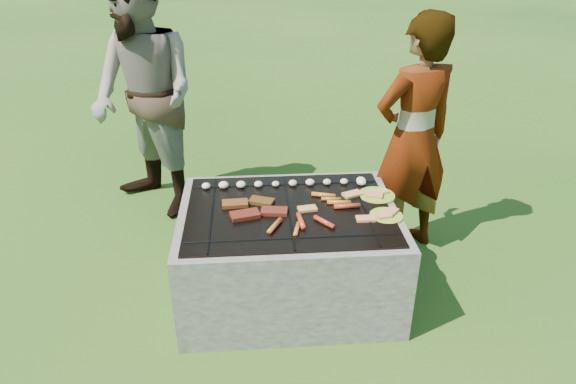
% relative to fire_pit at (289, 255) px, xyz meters
% --- Properties ---
extents(lawn, '(60.00, 60.00, 0.00)m').
position_rel_fire_pit_xyz_m(lawn, '(0.00, 0.00, -0.28)').
color(lawn, '#1E4711').
rests_on(lawn, ground).
extents(fire_pit, '(1.30, 1.00, 0.62)m').
position_rel_fire_pit_xyz_m(fire_pit, '(0.00, 0.00, 0.00)').
color(fire_pit, gray).
rests_on(fire_pit, ground).
extents(mushrooms, '(1.06, 0.09, 0.04)m').
position_rel_fire_pit_xyz_m(mushrooms, '(0.04, 0.30, 0.35)').
color(mushrooms, white).
rests_on(mushrooms, fire_pit).
extents(pork_slabs, '(0.39, 0.29, 0.02)m').
position_rel_fire_pit_xyz_m(pork_slabs, '(-0.21, 0.01, 0.34)').
color(pork_slabs, '#A0541D').
rests_on(pork_slabs, fire_pit).
extents(sausages, '(0.57, 0.48, 0.03)m').
position_rel_fire_pit_xyz_m(sausages, '(0.16, -0.08, 0.34)').
color(sausages, orange).
rests_on(sausages, fire_pit).
extents(bread_on_grate, '(0.43, 0.39, 0.02)m').
position_rel_fire_pit_xyz_m(bread_on_grate, '(0.32, 0.01, 0.34)').
color(bread_on_grate, tan).
rests_on(bread_on_grate, fire_pit).
extents(plate_far, '(0.30, 0.30, 0.03)m').
position_rel_fire_pit_xyz_m(plate_far, '(0.56, 0.13, 0.33)').
color(plate_far, gold).
rests_on(plate_far, fire_pit).
extents(plate_near, '(0.25, 0.25, 0.03)m').
position_rel_fire_pit_xyz_m(plate_near, '(0.56, -0.11, 0.33)').
color(plate_near, yellow).
rests_on(plate_near, fire_pit).
extents(cook, '(0.70, 0.58, 1.66)m').
position_rel_fire_pit_xyz_m(cook, '(0.88, 0.50, 0.55)').
color(cook, '#A29487').
rests_on(cook, ground).
extents(bystander, '(1.16, 1.17, 1.90)m').
position_rel_fire_pit_xyz_m(bystander, '(-1.00, 1.20, 0.67)').
color(bystander, '#A8988C').
rests_on(bystander, ground).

